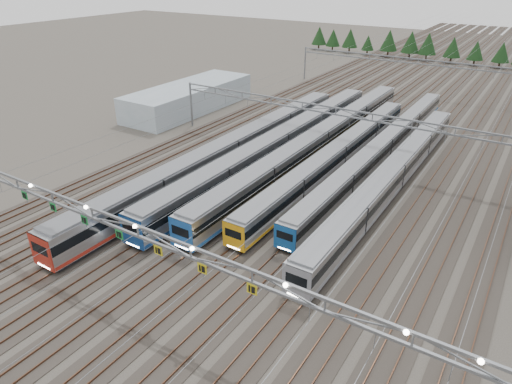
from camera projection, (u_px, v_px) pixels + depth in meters
The scene contains 13 objects.
ground at pixel (147, 301), 40.67m from camera, with size 400.00×400.00×0.00m, color #47423A.
track_bed at pixel (431, 75), 115.20m from camera, with size 54.00×260.00×5.42m.
train_a at pixel (230, 152), 66.48m from camera, with size 3.17×61.94×4.14m.
train_b at pixel (279, 144), 69.30m from camera, with size 3.14×60.66×4.09m.
train_c at pixel (319, 141), 70.57m from camera, with size 3.04×64.84×3.96m.
train_d at pixel (337, 156), 65.92m from camera, with size 2.71×52.20×3.52m.
train_e at pixel (383, 147), 69.09m from camera, with size 2.57×61.00×3.34m.
train_f at pixel (393, 175), 59.64m from camera, with size 2.85×53.77×3.71m.
gantry_near at pixel (137, 234), 37.41m from camera, with size 56.36×0.61×8.08m.
gantry_mid at pixel (335, 117), 67.87m from camera, with size 56.36×0.36×8.00m.
gantry_far at pixel (417, 66), 101.71m from camera, with size 56.36×0.36×8.00m.
west_shed at pixel (189, 97), 92.50m from camera, with size 10.00×30.00×4.95m, color #9AADB7.
treeline at pixel (441, 47), 136.43m from camera, with size 87.50×5.60×7.02m.
Camera 1 is at (25.37, -21.66, 27.02)m, focal length 32.00 mm.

